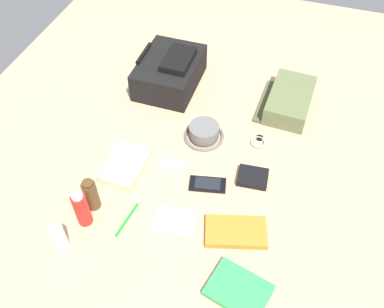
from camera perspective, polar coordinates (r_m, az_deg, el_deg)
ground_plane at (r=1.62m, az=0.00°, el=-1.20°), size 2.64×2.02×0.02m
backpack at (r=1.89m, az=-3.02°, el=11.12°), size 0.33×0.25×0.16m
toiletry_pouch at (r=1.83m, az=13.04°, el=7.15°), size 0.29×0.22×0.08m
bucket_hat at (r=1.67m, az=1.64°, el=2.92°), size 0.16×0.16×0.06m
toothpaste_tube at (r=1.41m, az=-17.62°, el=-10.80°), size 0.05×0.05×0.12m
sunscreen_spray at (r=1.43m, az=-14.79°, el=-7.20°), size 0.05×0.05×0.16m
cologne_bottle at (r=1.47m, az=-13.59°, el=-5.40°), size 0.05×0.05×0.13m
paperback_novel at (r=1.34m, az=6.36°, el=-17.95°), size 0.18×0.21×0.02m
travel_guidebook at (r=1.42m, az=5.99°, el=-10.50°), size 0.17×0.23×0.03m
cell_phone at (r=1.53m, az=2.14°, el=-4.14°), size 0.09×0.14×0.01m
media_player at (r=1.59m, az=-2.60°, el=-1.40°), size 0.06×0.09×0.01m
wristwatch at (r=1.69m, az=9.02°, el=1.67°), size 0.07×0.06×0.01m
toothbrush at (r=1.47m, az=-8.39°, el=-8.12°), size 0.17×0.03×0.02m
wallet at (r=1.56m, az=8.26°, el=-3.15°), size 0.10×0.12×0.02m
notepad at (r=1.44m, az=-2.46°, el=-9.24°), size 0.13×0.16×0.02m
folded_towel at (r=1.59m, az=-9.03°, el=-1.51°), size 0.20×0.14×0.04m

